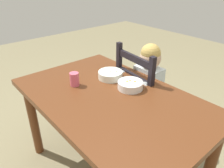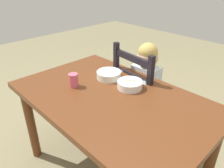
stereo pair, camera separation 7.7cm
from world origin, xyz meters
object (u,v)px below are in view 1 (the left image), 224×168
child_figure (146,82)px  bowl_of_carrots (130,85)px  dining_table (111,109)px  bowl_of_peas (110,75)px  spoon (124,85)px  drinking_cup (74,79)px  dining_chair (144,100)px

child_figure → bowl_of_carrots: bearing=-70.3°
dining_table → bowl_of_peas: (-0.20, 0.16, 0.13)m
dining_table → child_figure: child_figure is taller
spoon → drinking_cup: (-0.23, -0.26, 0.04)m
child_figure → spoon: bearing=-81.0°
dining_table → dining_chair: bearing=102.2°
child_figure → drinking_cup: (-0.18, -0.56, 0.14)m
spoon → bowl_of_carrots: bearing=2.7°
dining_chair → drinking_cup: dining_chair is taller
child_figure → bowl_of_carrots: (0.11, -0.29, 0.12)m
dining_table → bowl_of_peas: size_ratio=7.21×
child_figure → bowl_of_carrots: size_ratio=5.37×
dining_chair → bowl_of_carrots: (0.11, -0.30, 0.30)m
bowl_of_peas → child_figure: bearing=70.3°
child_figure → bowl_of_carrots: 0.33m
dining_chair → bowl_of_carrots: 0.43m
dining_chair → drinking_cup: (-0.18, -0.56, 0.32)m
dining_chair → child_figure: 0.18m
dining_chair → drinking_cup: 0.67m
dining_table → dining_chair: dining_chair is taller
dining_table → bowl_of_peas: bowl_of_peas is taller
child_figure → spoon: 0.32m
child_figure → spoon: size_ratio=7.19×
bowl_of_peas → drinking_cup: drinking_cup is taller
bowl_of_carrots → drinking_cup: (-0.29, -0.26, 0.02)m
child_figure → bowl_of_peas: size_ratio=5.10×
dining_chair → bowl_of_carrots: size_ratio=5.30×
dining_chair → child_figure: (0.01, -0.00, 0.18)m
dining_table → bowl_of_carrots: (0.01, 0.16, 0.13)m
dining_chair → bowl_of_carrots: dining_chair is taller
bowl_of_peas → dining_table: bearing=-39.6°
dining_table → child_figure: 0.47m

